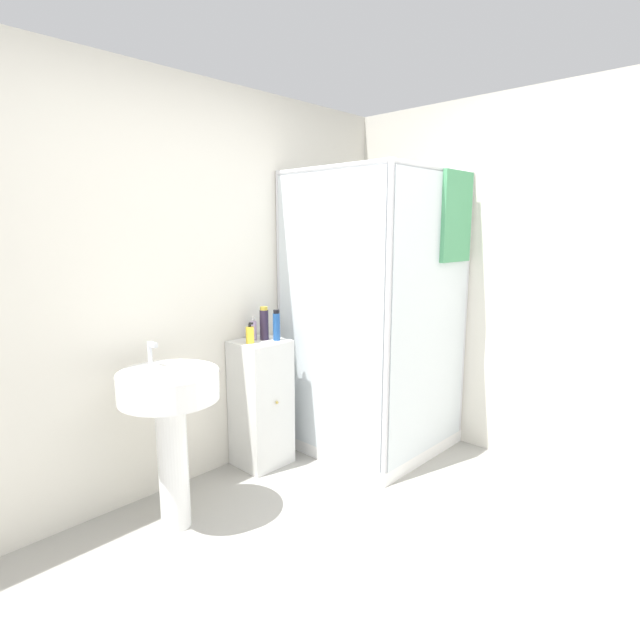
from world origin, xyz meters
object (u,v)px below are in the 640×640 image
(shampoo_bottle_tall_black, at_px, (264,324))
(lotion_bottle_white, at_px, (253,330))
(shampoo_bottle_blue, at_px, (276,326))
(soap_dispenser, at_px, (250,335))
(sink, at_px, (170,410))

(shampoo_bottle_tall_black, xyz_separation_m, lotion_bottle_white, (-0.05, 0.05, -0.04))
(shampoo_bottle_blue, relative_size, lotion_bottle_white, 1.31)
(shampoo_bottle_tall_black, distance_m, shampoo_bottle_blue, 0.09)
(soap_dispenser, distance_m, lotion_bottle_white, 0.10)
(soap_dispenser, bearing_deg, shampoo_bottle_blue, -19.21)
(shampoo_bottle_tall_black, bearing_deg, shampoo_bottle_blue, -58.58)
(sink, xyz_separation_m, lotion_bottle_white, (0.80, 0.29, 0.27))
(sink, distance_m, soap_dispenser, 0.80)
(sink, bearing_deg, shampoo_bottle_tall_black, 15.62)
(shampoo_bottle_tall_black, bearing_deg, lotion_bottle_white, 133.34)
(sink, bearing_deg, lotion_bottle_white, 19.97)
(soap_dispenser, xyz_separation_m, shampoo_bottle_blue, (0.18, -0.06, 0.04))
(shampoo_bottle_blue, bearing_deg, soap_dispenser, 160.79)
(shampoo_bottle_tall_black, height_order, lotion_bottle_white, shampoo_bottle_tall_black)
(sink, relative_size, shampoo_bottle_blue, 4.88)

